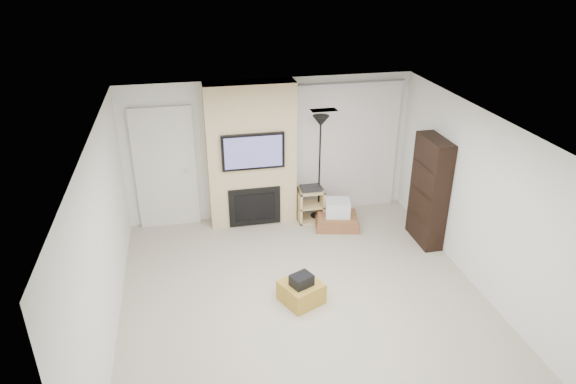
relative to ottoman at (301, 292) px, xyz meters
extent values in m
cube|color=#B9B09C|center=(0.05, -0.08, -0.15)|extent=(5.00, 5.50, 0.00)
cube|color=white|center=(0.05, -0.08, 2.35)|extent=(5.00, 5.50, 0.00)
cube|color=white|center=(0.05, 2.67, 1.10)|extent=(5.00, 0.00, 2.50)
cube|color=white|center=(-2.45, -0.08, 1.10)|extent=(0.00, 5.50, 2.50)
cube|color=white|center=(2.55, -0.08, 1.10)|extent=(0.00, 5.50, 2.50)
cube|color=silver|center=(0.45, 0.72, 2.35)|extent=(0.35, 0.18, 0.01)
cube|color=#AC862E|center=(0.00, 0.00, 0.00)|extent=(0.66, 0.66, 0.30)
cube|color=black|center=(-0.01, -0.05, 0.23)|extent=(0.35, 0.32, 0.16)
cube|color=#DABD8B|center=(-0.30, 2.47, 1.10)|extent=(1.50, 0.40, 2.50)
cube|color=black|center=(-0.30, 2.24, 1.25)|extent=(1.05, 0.06, 0.62)
cube|color=#3B3963|center=(-0.30, 2.21, 1.25)|extent=(0.96, 0.00, 0.54)
cube|color=black|center=(-0.30, 2.26, 0.22)|extent=(0.90, 0.04, 0.70)
cube|color=black|center=(-0.30, 2.24, 0.22)|extent=(0.70, 0.02, 0.50)
cube|color=silver|center=(-1.75, 2.63, 0.92)|extent=(1.02, 0.08, 2.14)
cube|color=beige|center=(-1.75, 2.64, 0.87)|extent=(0.90, 0.05, 2.05)
cylinder|color=silver|center=(-1.41, 2.59, 0.85)|extent=(0.07, 0.06, 0.07)
cube|color=silver|center=(1.45, 2.61, 2.18)|extent=(1.98, 0.10, 0.08)
cube|color=white|center=(1.45, 2.62, 0.99)|extent=(1.90, 0.03, 2.29)
cylinder|color=black|center=(0.87, 2.33, -0.13)|extent=(0.28, 0.28, 0.03)
cylinder|color=black|center=(0.87, 2.33, 0.76)|extent=(0.03, 0.03, 1.78)
cone|color=black|center=(0.87, 2.33, 1.67)|extent=(0.28, 0.28, 0.18)
cube|color=#D8BC7D|center=(0.49, 2.26, 0.15)|extent=(0.04, 0.38, 0.60)
cube|color=#D8BC7D|center=(0.90, 2.26, 0.15)|extent=(0.04, 0.38, 0.60)
cube|color=#D8BC7D|center=(0.70, 2.26, -0.14)|extent=(0.45, 0.38, 0.03)
cube|color=#D8BC7D|center=(0.70, 2.26, 0.15)|extent=(0.45, 0.38, 0.03)
cube|color=#D8BC7D|center=(0.70, 2.26, 0.43)|extent=(0.45, 0.38, 0.03)
cube|color=black|center=(0.70, 2.26, 0.48)|extent=(0.35, 0.25, 0.06)
cube|color=#8F5A37|center=(1.10, 1.92, -0.11)|extent=(0.86, 0.73, 0.08)
cube|color=#8F5A37|center=(1.10, 1.92, -0.03)|extent=(0.82, 0.68, 0.07)
cube|color=#8F5A37|center=(1.10, 1.92, 0.04)|extent=(0.78, 0.64, 0.07)
cube|color=silver|center=(1.10, 1.92, 0.22)|extent=(0.49, 0.45, 0.28)
cube|color=black|center=(2.39, 1.19, 0.75)|extent=(0.30, 0.80, 1.80)
cube|color=black|center=(2.37, 1.19, 0.30)|extent=(0.26, 0.72, 0.02)
cube|color=black|center=(2.37, 1.19, 0.75)|extent=(0.26, 0.72, 0.02)
cube|color=black|center=(2.37, 1.19, 1.20)|extent=(0.26, 0.72, 0.02)
camera|label=1|loc=(-1.38, -5.62, 4.29)|focal=32.00mm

